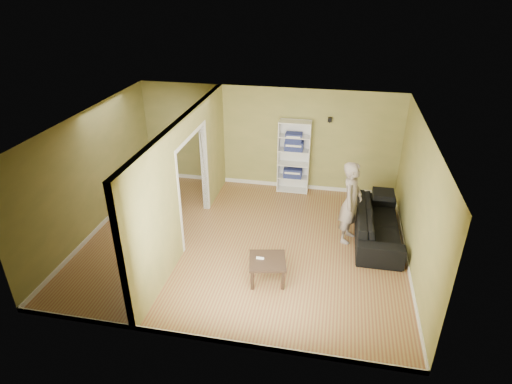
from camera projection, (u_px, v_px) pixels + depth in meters
room_shell at (244, 187)px, 8.34m from camera, size 6.50×6.50×6.50m
partition at (185, 181)px, 8.54m from camera, size 0.22×5.50×2.60m
wall_speaker at (330, 120)px, 10.14m from camera, size 0.10×0.10×0.10m
sofa at (378, 219)px, 8.90m from camera, size 2.33×1.01×0.89m
person at (352, 196)px, 8.58m from camera, size 0.87×0.76×2.06m
bookshelf at (294, 156)px, 10.65m from camera, size 0.78×0.34×1.86m
paper_box_navy_a at (293, 172)px, 10.81m from camera, size 0.45×0.30×0.23m
paper_box_navy_b at (294, 145)px, 10.47m from camera, size 0.45×0.29×0.23m
paper_box_navy_c at (294, 138)px, 10.39m from camera, size 0.40×0.26×0.20m
coffee_table at (267, 263)px, 7.69m from camera, size 0.65×0.65×0.43m
game_controller at (260, 258)px, 7.69m from camera, size 0.14×0.04×0.03m
dining_table at (150, 181)px, 10.14m from camera, size 1.08×0.72×0.68m
chair_left at (124, 184)px, 10.31m from camera, size 0.50×0.50×0.94m
chair_near at (139, 198)px, 9.60m from camera, size 0.59×0.59×1.00m
chair_far at (162, 175)px, 10.74m from camera, size 0.53×0.53×0.95m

